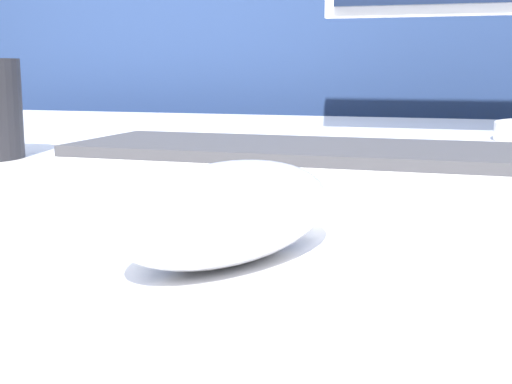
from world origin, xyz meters
TOP-DOWN VIEW (x-y plane):
  - partition_panel at (0.00, 0.73)m, footprint 5.00×0.03m
  - computer_mouse_near at (0.05, -0.29)m, footprint 0.10×0.14m
  - keyboard at (0.06, -0.05)m, footprint 0.43×0.15m

SIDE VIEW (x-z plane):
  - partition_panel at x=0.00m, z-range 0.00..1.38m
  - keyboard at x=0.06m, z-range 0.74..0.76m
  - computer_mouse_near at x=0.05m, z-range 0.74..0.78m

